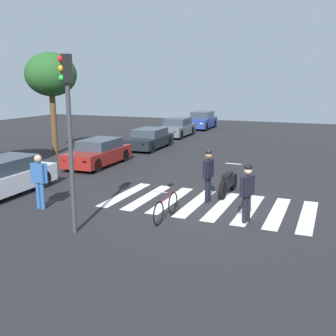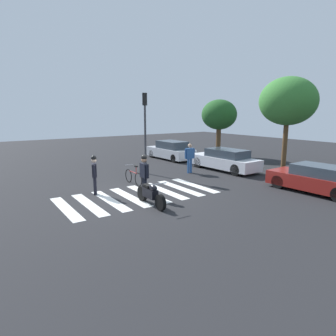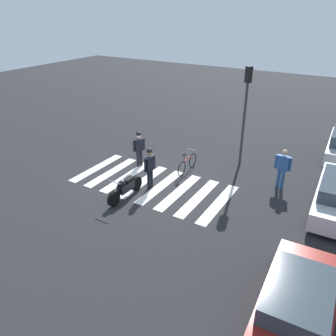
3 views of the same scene
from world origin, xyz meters
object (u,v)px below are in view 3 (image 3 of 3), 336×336
object	(u,v)px
car_maroon_wagon	(297,304)
officer_on_foot	(150,165)
officer_by_motorcycle	(139,147)
leaning_bicycle	(187,164)
pedestrian_bystander	(283,166)
police_motorcycle	(125,188)
traffic_light_pole	(246,102)

from	to	relation	value
car_maroon_wagon	officer_on_foot	bearing A→B (deg)	-119.28
officer_on_foot	officer_by_motorcycle	xyz separation A→B (m)	(-1.54, -1.64, -0.06)
leaning_bicycle	officer_on_foot	distance (m)	2.38
officer_by_motorcycle	car_maroon_wagon	world-z (taller)	officer_by_motorcycle
leaning_bicycle	pedestrian_bystander	world-z (taller)	pedestrian_bystander
leaning_bicycle	car_maroon_wagon	bearing A→B (deg)	45.82
officer_by_motorcycle	pedestrian_bystander	xyz separation A→B (m)	(-1.30, 6.37, 0.01)
officer_by_motorcycle	leaning_bicycle	bearing A→B (deg)	106.36
officer_on_foot	car_maroon_wagon	xyz separation A→B (m)	(3.80, 6.78, -0.46)
officer_on_foot	officer_by_motorcycle	world-z (taller)	officer_on_foot
police_motorcycle	officer_on_foot	bearing A→B (deg)	161.54
officer_by_motorcycle	pedestrian_bystander	distance (m)	6.50
police_motorcycle	traffic_light_pole	size ratio (longest dim) A/B	0.44
car_maroon_wagon	leaning_bicycle	bearing A→B (deg)	-134.18
police_motorcycle	pedestrian_bystander	distance (m)	6.54
police_motorcycle	car_maroon_wagon	world-z (taller)	car_maroon_wagon
leaning_bicycle	traffic_light_pole	world-z (taller)	traffic_light_pole
police_motorcycle	pedestrian_bystander	xyz separation A→B (m)	(-4.02, 5.13, 0.57)
officer_on_foot	car_maroon_wagon	distance (m)	7.79
pedestrian_bystander	traffic_light_pole	distance (m)	3.36
leaning_bicycle	car_maroon_wagon	size ratio (longest dim) A/B	0.43
officer_by_motorcycle	pedestrian_bystander	bearing A→B (deg)	101.49
car_maroon_wagon	pedestrian_bystander	bearing A→B (deg)	-162.81
officer_on_foot	traffic_light_pole	bearing A→B (deg)	149.38
police_motorcycle	officer_on_foot	distance (m)	1.40
police_motorcycle	traffic_light_pole	bearing A→B (deg)	151.87
officer_on_foot	pedestrian_bystander	size ratio (longest dim) A/B	1.04
car_maroon_wagon	traffic_light_pole	distance (m)	9.41
police_motorcycle	leaning_bicycle	size ratio (longest dim) A/B	1.16
leaning_bicycle	officer_by_motorcycle	xyz separation A→B (m)	(0.66, -2.25, 0.62)
officer_on_foot	car_maroon_wagon	world-z (taller)	officer_on_foot
leaning_bicycle	traffic_light_pole	xyz separation A→B (m)	(-1.98, 1.86, 2.72)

